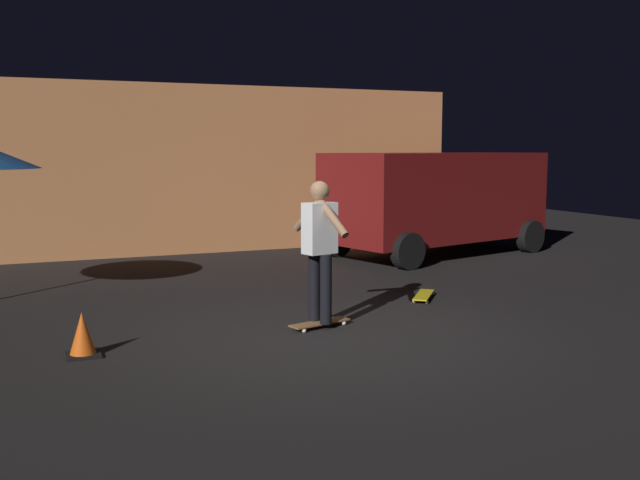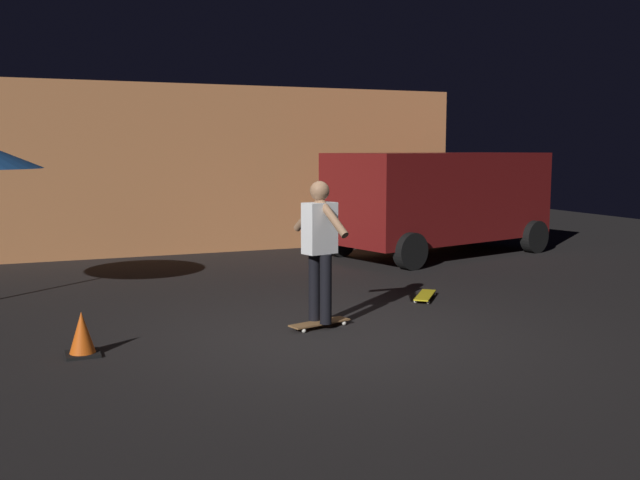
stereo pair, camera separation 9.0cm
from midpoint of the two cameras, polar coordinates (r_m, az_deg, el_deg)
ground_plane at (r=8.39m, az=0.58°, el=-7.41°), size 28.00×28.00×0.00m
low_building at (r=16.50m, az=-12.38°, el=5.55°), size 12.08×3.60×3.39m
parked_van at (r=14.68m, az=8.95°, el=3.37°), size 4.93×3.20×2.03m
skateboard_ridden at (r=8.68m, az=-0.30°, el=-6.53°), size 0.81×0.40×0.07m
skateboard_spare at (r=10.39m, az=7.88°, el=-4.31°), size 0.65×0.73×0.07m
skater at (r=8.50m, az=-0.30°, el=-0.09°), size 0.42×0.97×1.67m
traffic_cone at (r=7.88m, az=-18.44°, el=-7.16°), size 0.34×0.34×0.46m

